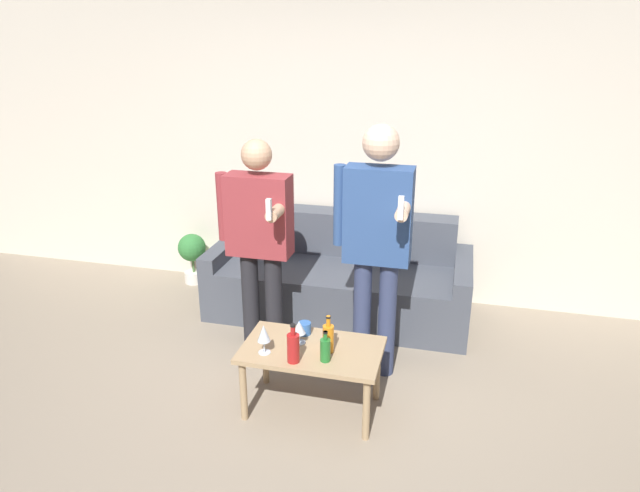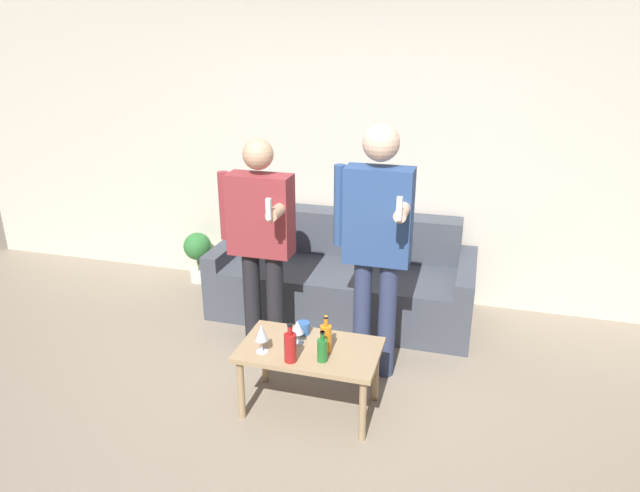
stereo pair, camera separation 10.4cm
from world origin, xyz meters
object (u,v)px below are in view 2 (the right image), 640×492
Objects in this scene: couch at (343,279)px; person_standing_right at (377,235)px; bottle_orange at (290,347)px; person_standing_left at (260,233)px; coffee_table at (310,356)px.

person_standing_right is at bearing -64.12° from couch.
bottle_orange is 0.15× the size of person_standing_left.
couch reaches higher than bottle_orange.
person_standing_left is (-0.56, 0.63, 0.55)m from coffee_table.
couch is 1.23× the size of person_standing_right.
person_standing_left is 0.91× the size of person_standing_right.
couch is 1.59m from bottle_orange.
coffee_table is at bearing -48.60° from person_standing_left.
coffee_table is 0.54× the size of person_standing_left.
coffee_table is 0.89m from person_standing_right.
couch is at bearing 94.99° from coffee_table.
person_standing_left is 0.87m from person_standing_right.
couch is 8.79× the size of bottle_orange.
couch is 1.22m from person_standing_right.
coffee_table is at bearing -119.81° from person_standing_right.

